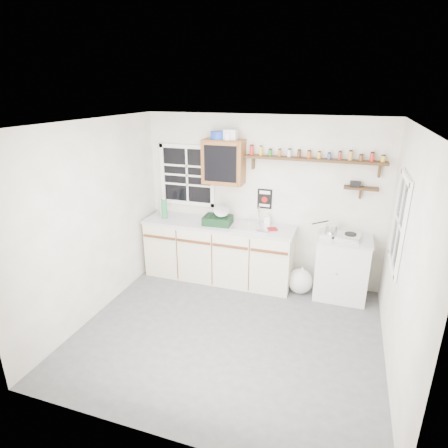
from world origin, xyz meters
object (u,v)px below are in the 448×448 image
object	(u,v)px
main_cabinet	(219,251)
right_cabinet	(342,267)
upper_cabinet	(224,162)
spice_shelf	(314,159)
dish_rack	(219,218)
hotplate	(340,235)

from	to	relation	value
main_cabinet	right_cabinet	world-z (taller)	main_cabinet
right_cabinet	upper_cabinet	distance (m)	2.26
spice_shelf	dish_rack	bearing A→B (deg)	-168.79
spice_shelf	dish_rack	distance (m)	1.60
right_cabinet	main_cabinet	bearing A→B (deg)	-179.21
main_cabinet	upper_cabinet	bearing A→B (deg)	76.32
upper_cabinet	dish_rack	xyz separation A→B (m)	(-0.01, -0.19, -0.81)
right_cabinet	upper_cabinet	size ratio (longest dim) A/B	1.40
dish_rack	main_cabinet	bearing A→B (deg)	113.94
spice_shelf	hotplate	distance (m)	1.11
main_cabinet	upper_cabinet	size ratio (longest dim) A/B	3.55
right_cabinet	hotplate	world-z (taller)	hotplate
spice_shelf	hotplate	size ratio (longest dim) A/B	3.49
right_cabinet	hotplate	xyz separation A→B (m)	(-0.07, -0.02, 0.49)
right_cabinet	upper_cabinet	bearing A→B (deg)	176.24
right_cabinet	upper_cabinet	xyz separation A→B (m)	(-1.80, 0.12, 1.37)
main_cabinet	right_cabinet	distance (m)	1.84
spice_shelf	main_cabinet	bearing A→B (deg)	-170.75
dish_rack	upper_cabinet	bearing A→B (deg)	82.52
upper_cabinet	spice_shelf	xyz separation A→B (m)	(1.27, 0.07, 0.11)
right_cabinet	spice_shelf	size ratio (longest dim) A/B	0.48
main_cabinet	dish_rack	bearing A→B (deg)	-62.70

